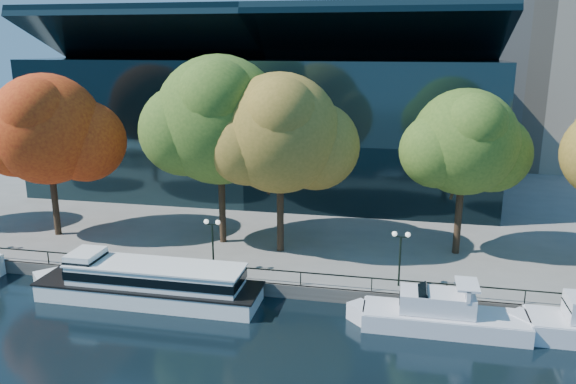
% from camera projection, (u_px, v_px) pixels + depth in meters
% --- Properties ---
extents(ground, '(160.00, 160.00, 0.00)m').
position_uv_depth(ground, '(219.00, 312.00, 38.04)').
color(ground, black).
rests_on(ground, ground).
extents(promenade, '(90.00, 67.08, 1.00)m').
position_uv_depth(promenade, '(309.00, 181.00, 72.35)').
color(promenade, slate).
rests_on(promenade, ground).
extents(railing, '(88.20, 0.08, 0.99)m').
position_uv_depth(railing, '(233.00, 267.00, 40.62)').
color(railing, black).
rests_on(railing, promenade).
extents(convention_building, '(50.00, 24.57, 21.43)m').
position_uv_depth(convention_building, '(270.00, 123.00, 66.73)').
color(convention_building, black).
rests_on(convention_building, ground).
extents(tour_boat, '(17.43, 3.89, 3.31)m').
position_uv_depth(tour_boat, '(143.00, 281.00, 39.49)').
color(tour_boat, white).
rests_on(tour_boat, ground).
extents(cruiser_near, '(11.33, 2.92, 3.28)m').
position_uv_depth(cruiser_near, '(437.00, 314.00, 35.50)').
color(cruiser_near, silver).
rests_on(cruiser_near, ground).
extents(tree_1, '(11.89, 9.75, 14.26)m').
position_uv_depth(tree_1, '(49.00, 132.00, 48.01)').
color(tree_1, black).
rests_on(tree_1, promenade).
extents(tree_2, '(13.25, 10.86, 15.84)m').
position_uv_depth(tree_2, '(222.00, 123.00, 45.86)').
color(tree_2, black).
rests_on(tree_2, promenade).
extents(tree_3, '(11.89, 9.75, 14.56)m').
position_uv_depth(tree_3, '(282.00, 136.00, 43.95)').
color(tree_3, black).
rests_on(tree_3, promenade).
extents(tree_4, '(10.40, 8.53, 13.35)m').
position_uv_depth(tree_4, '(467.00, 145.00, 43.61)').
color(tree_4, black).
rests_on(tree_4, promenade).
extents(lamp_1, '(1.26, 0.36, 4.03)m').
position_uv_depth(lamp_1, '(212.00, 233.00, 41.65)').
color(lamp_1, black).
rests_on(lamp_1, promenade).
extents(lamp_2, '(1.26, 0.36, 4.03)m').
position_uv_depth(lamp_2, '(401.00, 246.00, 38.98)').
color(lamp_2, black).
rests_on(lamp_2, promenade).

